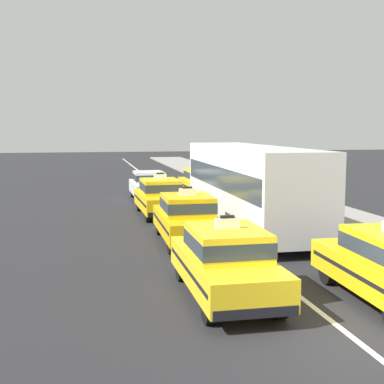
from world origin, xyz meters
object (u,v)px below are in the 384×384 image
Objects in this scene: taxi_left_third at (160,196)px; bus_right_second at (248,182)px; sedan_left_fourth at (149,185)px; taxi_right_third at (201,183)px; pedestrian_trailing at (285,183)px; taxi_left_nearest at (226,261)px; taxi_left_second at (187,218)px.

bus_right_second is (3.04, -3.34, 0.94)m from taxi_left_third.
taxi_left_third is 4.61m from bus_right_second.
bus_right_second is (2.92, -8.60, 0.97)m from sedan_left_fourth.
sedan_left_fourth is at bearing -177.69° from taxi_right_third.
taxi_left_nearest is at bearing -116.48° from pedestrian_trailing.
bus_right_second reaches higher than sedan_left_fourth.
sedan_left_fourth is 7.43m from pedestrian_trailing.
pedestrian_trailing is at bearing -16.07° from sedan_left_fourth.
taxi_left_second is 5.72m from taxi_left_third.
taxi_left_nearest is 16.92m from sedan_left_fourth.
pedestrian_trailing is at bearing 57.23° from bus_right_second.
taxi_left_nearest and taxi_right_third have the same top height.
bus_right_second is at bearing -122.77° from pedestrian_trailing.
taxi_left_third reaches higher than pedestrian_trailing.
pedestrian_trailing is (7.14, -2.06, 0.14)m from sedan_left_fourth.
bus_right_second reaches higher than taxi_right_third.
taxi_right_third is at bearing 2.31° from sedan_left_fourth.
taxi_left_nearest reaches higher than sedan_left_fourth.
sedan_left_fourth is (0.12, 5.27, -0.03)m from taxi_left_third.
taxi_left_third is 1.00× the size of taxi_right_third.
taxi_left_second reaches higher than pedestrian_trailing.
taxi_left_second is at bearing 87.61° from taxi_left_nearest.
taxi_left_nearest and taxi_left_second have the same top height.
taxi_right_third is at bearing 152.36° from pedestrian_trailing.
taxi_left_nearest is 5.94m from taxi_left_second.
taxi_left_nearest is at bearing -90.71° from taxi_left_third.
pedestrian_trailing reaches higher than sedan_left_fourth.
taxi_right_third is (3.25, 17.04, 0.00)m from taxi_left_nearest.
taxi_left_third is at bearing -119.95° from taxi_right_third.
taxi_left_nearest is 17.35m from taxi_right_third.
taxi_left_nearest is 16.61m from pedestrian_trailing.
taxi_left_third is 5.27m from sedan_left_fourth.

